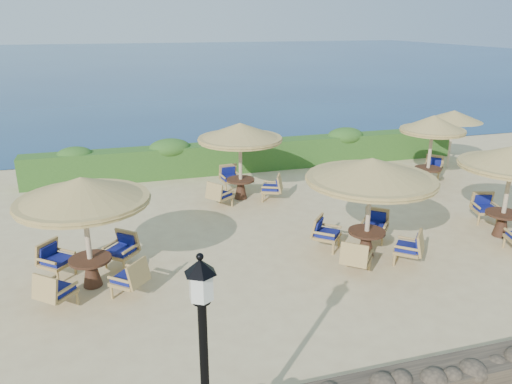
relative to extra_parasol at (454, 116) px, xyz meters
The scene contains 10 objects.
ground 9.62m from the extra_parasol, 146.31° to the right, with size 120.00×120.00×0.00m, color #D6BF88.
sea 65.30m from the extra_parasol, 96.86° to the left, with size 160.00×160.00×0.00m, color navy.
hedge 8.20m from the extra_parasol, 165.62° to the left, with size 18.00×0.90×1.20m, color #265019.
stone_wall 13.95m from the extra_parasol, 124.38° to the right, with size 15.00×0.65×0.44m, color brown.
extra_parasol is the anchor object (origin of this frame).
cafe_set_0 15.42m from the extra_parasol, 156.67° to the right, with size 2.95×2.95×2.65m.
cafe_set_1 9.79m from the extra_parasol, 138.42° to the right, with size 3.31×3.31×2.65m.
cafe_set_2 7.10m from the extra_parasol, 114.92° to the right, with size 2.85×2.89×2.65m.
cafe_set_3 9.41m from the extra_parasol, behind, with size 2.86×2.86×2.65m.
cafe_set_4 3.02m from the extra_parasol, 140.77° to the right, with size 2.49×2.46×2.65m.
Camera 1 is at (-5.63, -11.84, 5.86)m, focal length 35.00 mm.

